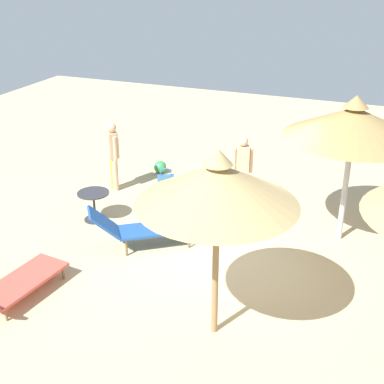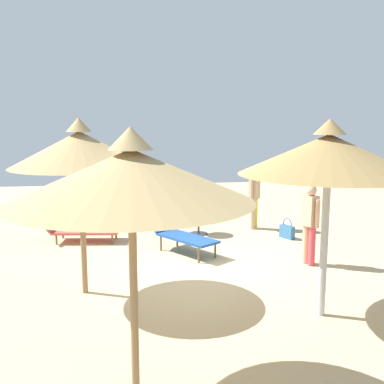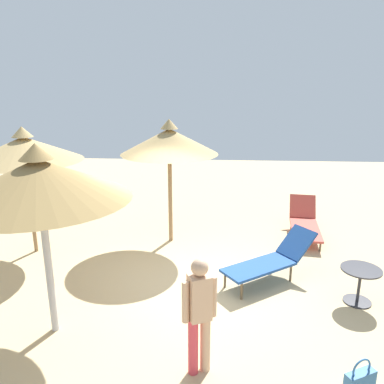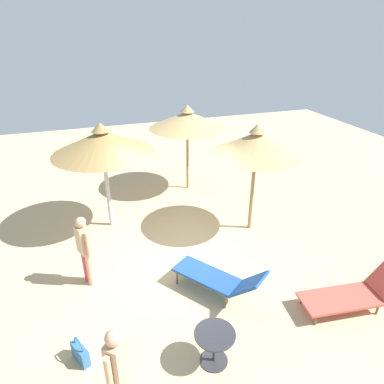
{
  "view_description": "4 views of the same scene",
  "coord_description": "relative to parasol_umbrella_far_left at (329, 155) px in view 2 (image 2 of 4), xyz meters",
  "views": [
    {
      "loc": [
        7.94,
        2.49,
        5.12
      ],
      "look_at": [
        0.34,
        -0.54,
        1.38
      ],
      "focal_mm": 49.35,
      "sensor_mm": 36.0,
      "label": 1
    },
    {
      "loc": [
        1.2,
        7.59,
        2.82
      ],
      "look_at": [
        0.13,
        -0.25,
        1.53
      ],
      "focal_mm": 41.2,
      "sensor_mm": 36.0,
      "label": 2
    },
    {
      "loc": [
        -6.3,
        -0.58,
        3.59
      ],
      "look_at": [
        0.66,
        -0.12,
        1.6
      ],
      "focal_mm": 35.37,
      "sensor_mm": 36.0,
      "label": 3
    },
    {
      "loc": [
        -1.97,
        -6.54,
        4.99
      ],
      "look_at": [
        0.19,
        -0.08,
        1.62
      ],
      "focal_mm": 32.12,
      "sensor_mm": 36.0,
      "label": 4
    }
  ],
  "objects": [
    {
      "name": "handbag",
      "position": [
        -0.98,
        -4.15,
        -2.17
      ],
      "size": [
        0.29,
        0.41,
        0.5
      ],
      "color": "#336699",
      "rests_on": "ground"
    },
    {
      "name": "parasol_umbrella_center",
      "position": [
        2.71,
        1.59,
        -0.05
      ],
      "size": [
        2.38,
        2.38,
        2.76
      ],
      "color": "olive",
      "rests_on": "ground"
    },
    {
      "name": "side_table_round",
      "position": [
        1.08,
        -4.84,
        -1.92
      ],
      "size": [
        0.66,
        0.66,
        0.62
      ],
      "color": "#2D2D33",
      "rests_on": "ground"
    },
    {
      "name": "lounge_chair_back",
      "position": [
        1.75,
        -3.45,
        -1.92
      ],
      "size": [
        1.59,
        1.89,
        0.87
      ],
      "color": "#1E478C",
      "rests_on": "ground"
    },
    {
      "name": "beach_ball",
      "position": [
        -1.75,
        -4.65,
        -2.19
      ],
      "size": [
        0.32,
        0.32,
        0.32
      ],
      "primitive_type": "sphere",
      "color": "#338C4C",
      "rests_on": "ground"
    },
    {
      "name": "lounge_chair_far_right",
      "position": [
        4.06,
        -4.57,
        -2.02
      ],
      "size": [
        1.99,
        0.88,
        0.79
      ],
      "color": "#CC4C3F",
      "rests_on": "ground"
    },
    {
      "name": "parasol_umbrella_near_right",
      "position": [
        3.51,
        -1.34,
        0.02
      ],
      "size": [
        2.19,
        2.19,
        2.86
      ],
      "color": "olive",
      "rests_on": "ground"
    },
    {
      "name": "person_standing_edge",
      "position": [
        -0.45,
        -5.22,
        -1.44
      ],
      "size": [
        0.33,
        0.35,
        1.62
      ],
      "color": "yellow",
      "rests_on": "ground"
    },
    {
      "name": "person_standing_front",
      "position": [
        -0.72,
        -2.22,
        -1.45
      ],
      "size": [
        0.31,
        0.42,
        1.59
      ],
      "color": "#D83F4C",
      "rests_on": "ground"
    },
    {
      "name": "parasol_umbrella_far_left",
      "position": [
        0.0,
        0.0,
        0.0
      ],
      "size": [
        2.51,
        2.51,
        2.85
      ],
      "color": "#B2B2B7",
      "rests_on": "ground"
    },
    {
      "name": "ground",
      "position": [
        1.5,
        -1.82,
        -2.4
      ],
      "size": [
        24.0,
        24.0,
        0.1
      ],
      "primitive_type": "cube",
      "color": "tan"
    }
  ]
}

